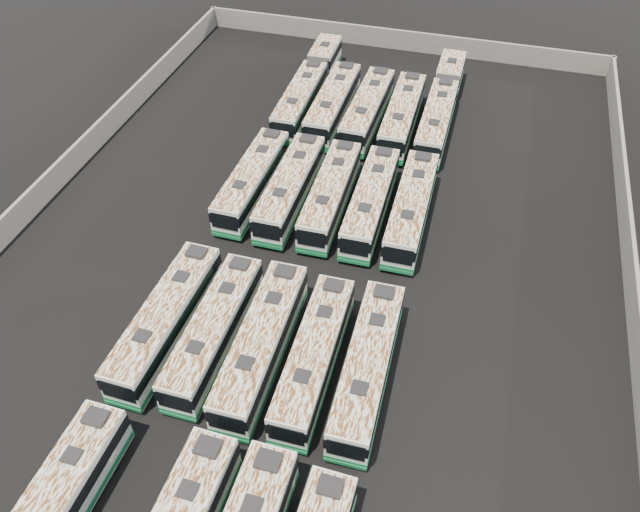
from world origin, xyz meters
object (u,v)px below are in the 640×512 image
Objects in this scene: bus_midfront_center at (262,344)px; bus_midfront_far_left at (166,320)px; bus_back_far_left at (309,85)px; bus_back_right at (402,116)px; bus_midback_center at (330,194)px; bus_midback_far_right at (411,208)px; bus_back_left at (333,104)px; bus_midfront_left at (214,331)px; bus_midfront_right at (314,357)px; bus_back_far_right at (441,105)px; bus_midback_left at (290,187)px; bus_back_center at (367,110)px; bus_midback_far_left at (252,180)px; bus_midback_right at (371,202)px; bus_midfront_far_right at (368,367)px.

bus_midfront_far_left is at bearing 177.93° from bus_midfront_center.
bus_back_far_left is 1.51× the size of bus_back_right.
bus_midback_far_right is at bearing -0.82° from bus_midback_center.
bus_midfront_center is at bearing -91.71° from bus_midback_center.
bus_back_right is at bearing -1.59° from bus_back_left.
bus_midfront_center is 16.72m from bus_midback_far_right.
bus_midfront_far_left is 3.23m from bus_midfront_left.
bus_back_right is at bearing -18.63° from bus_back_far_left.
bus_midfront_right is at bearing -77.18° from bus_back_left.
bus_back_right reaches higher than bus_back_far_left.
bus_back_right is (6.58, -0.16, -0.02)m from bus_back_left.
bus_back_far_right is at bearing 83.26° from bus_midfront_right.
bus_midback_left is (3.31, 15.16, -0.02)m from bus_midfront_far_left.
bus_back_left is at bearing 179.85° from bus_back_center.
bus_back_far_right is (12.98, -0.04, 0.00)m from bus_back_far_left.
bus_midback_right is at bearing 0.52° from bus_midback_far_left.
bus_midfront_right is 28.48m from bus_back_center.
bus_midback_left is at bearing 100.65° from bus_midfront_center.
bus_back_left reaches higher than bus_midfront_center.
bus_back_far_left is at bearing 111.20° from bus_midback_center.
bus_midback_far_right is (12.87, 0.06, 0.03)m from bus_midback_far_left.
bus_midfront_right is 15.32m from bus_midback_right.
bus_midfront_far_left is at bearing 178.40° from bus_midfront_right.
bus_midback_left is at bearing -121.12° from bus_back_far_right.
bus_back_left is (-9.73, 12.98, 0.03)m from bus_midback_far_right.
bus_midfront_center is 1.04× the size of bus_midfront_right.
bus_midback_far_left is at bearing 178.67° from bus_midback_left.
bus_back_center is at bearing 88.90° from bus_midback_center.
bus_back_left is (-9.84, 28.23, 0.04)m from bus_midfront_far_right.
bus_back_left reaches higher than bus_back_far_right.
bus_back_right is at bearing 89.03° from bus_midfront_right.
bus_midback_center is at bearing 1.01° from bus_midback_left.
bus_midback_center is at bearing -88.70° from bus_back_center.
bus_midback_center is 0.97× the size of bus_back_left.
bus_midfront_far_right is at bearing -68.17° from bus_midback_center.
bus_midback_center is (3.26, 0.07, -0.03)m from bus_midback_left.
bus_midfront_left is at bearing 175.44° from bus_midfront_center.
bus_midfront_center reaches higher than bus_midback_right.
bus_back_left is at bearing 95.54° from bus_midfront_center.
bus_back_center is at bearing -155.35° from bus_back_far_right.
bus_midback_center is 0.65× the size of bus_back_far_right.
bus_midfront_left is 28.30m from bus_back_center.
bus_midback_far_left is at bearing -115.31° from bus_back_center.
bus_midfront_right is 0.64× the size of bus_back_far_left.
bus_midfront_far_left is at bearing -109.89° from bus_back_right.
bus_midfront_right is at bearing -79.41° from bus_midback_center.
bus_back_center is at bearing 103.27° from bus_midback_right.
bus_midback_center is (3.33, 15.15, 0.02)m from bus_midfront_left.
bus_midback_left is (-6.48, 15.27, 0.05)m from bus_midfront_right.
bus_midfront_far_right is at bearing 1.34° from bus_midfront_far_left.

